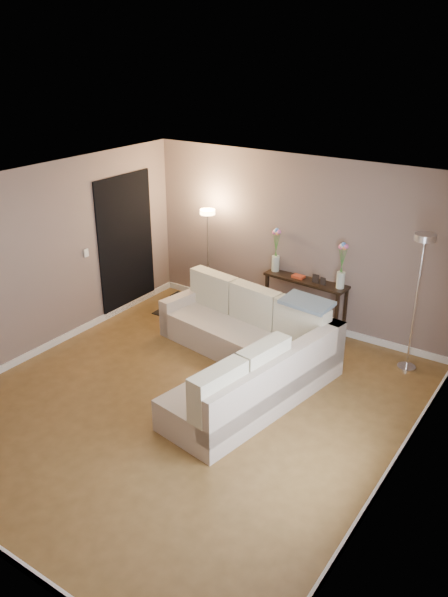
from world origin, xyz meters
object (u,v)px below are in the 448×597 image
Objects in this scene: floor_lamp_lit at (208,240)px; floor_lamp_unlit at (420,276)px; console_table at (300,299)px; sectional_sofa at (246,350)px.

floor_lamp_unlit reaches higher than floor_lamp_lit.
floor_lamp_lit is (-1.57, -0.21, 0.72)m from console_table.
sectional_sofa reaches higher than console_table.
floor_lamp_unlit is at bearing 36.92° from sectional_sofa.
sectional_sofa is at bearing -41.27° from floor_lamp_lit.
floor_lamp_lit is at bearing 177.99° from floor_lamp_unlit.
floor_lamp_unlit is (3.36, -0.12, 0.16)m from floor_lamp_lit.
console_table is at bearing 7.69° from floor_lamp_lit.
sectional_sofa is at bearing -88.10° from console_table.
floor_lamp_lit is at bearing -172.31° from console_table.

